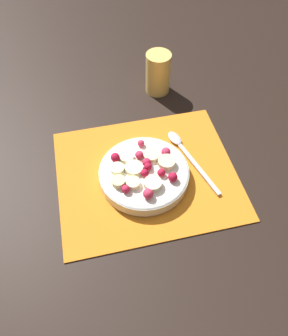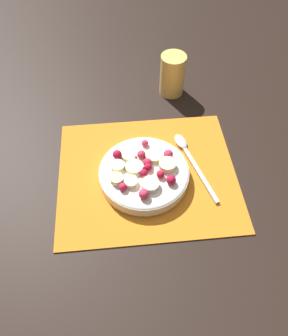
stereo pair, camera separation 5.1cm
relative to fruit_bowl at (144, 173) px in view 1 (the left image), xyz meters
name	(u,v)px [view 1 (the left image)]	position (x,y,z in m)	size (l,w,h in m)	color
ground_plane	(147,174)	(0.01, 0.01, -0.02)	(3.00, 3.00, 0.00)	black
placemat	(147,174)	(0.01, 0.01, -0.02)	(0.38, 0.32, 0.01)	orange
fruit_bowl	(144,173)	(0.00, 0.00, 0.00)	(0.19, 0.19, 0.05)	silver
spoon	(184,149)	(0.11, 0.06, -0.01)	(0.07, 0.20, 0.01)	silver
drinking_glass	(158,73)	(0.10, 0.28, 0.03)	(0.06, 0.06, 0.11)	#F4CC66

